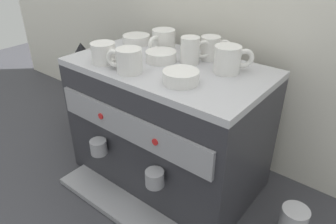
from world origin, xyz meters
TOP-DOWN VIEW (x-y plane):
  - ground_plane at (0.00, 0.00)m, footprint 4.00×4.00m
  - tiled_backsplash_wall at (0.00, 0.28)m, footprint 2.80×0.03m
  - espresso_machine at (0.00, -0.00)m, footprint 0.65×0.48m
  - ceramic_cup_0 at (0.08, 0.13)m, footprint 0.09×0.08m
  - ceramic_cup_1 at (-0.10, 0.09)m, footprint 0.08×0.12m
  - ceramic_cup_2 at (0.05, 0.06)m, footprint 0.08×0.09m
  - ceramic_cup_3 at (0.18, 0.06)m, footprint 0.10×0.11m
  - ceramic_cup_4 at (-0.05, -0.12)m, footprint 0.12×0.08m
  - ceramic_cup_5 at (-0.17, -0.12)m, footprint 0.12×0.08m
  - ceramic_bowl_0 at (0.12, -0.09)m, footprint 0.10×0.10m
  - ceramic_bowl_1 at (-0.23, 0.10)m, footprint 0.10×0.10m
  - ceramic_bowl_2 at (-0.04, 0.01)m, footprint 0.10×0.10m
  - coffee_grinder at (-0.50, 0.04)m, footprint 0.18×0.18m

SIDE VIEW (x-z plane):
  - ground_plane at x=0.00m, z-range 0.00..0.00m
  - coffee_grinder at x=-0.50m, z-range -0.01..0.41m
  - espresso_machine at x=0.00m, z-range 0.00..0.45m
  - ceramic_bowl_1 at x=-0.23m, z-range 0.45..0.48m
  - ceramic_bowl_2 at x=-0.04m, z-range 0.45..0.48m
  - ceramic_bowl_0 at x=0.12m, z-range 0.45..0.49m
  - ceramic_cup_5 at x=-0.17m, z-range 0.45..0.52m
  - ceramic_cup_4 at x=-0.05m, z-range 0.45..0.52m
  - ceramic_cup_1 at x=-0.10m, z-range 0.45..0.53m
  - ceramic_cup_0 at x=0.08m, z-range 0.45..0.53m
  - ceramic_cup_3 at x=0.18m, z-range 0.45..0.53m
  - ceramic_cup_2 at x=0.05m, z-range 0.45..0.54m
  - tiled_backsplash_wall at x=0.00m, z-range 0.00..1.15m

